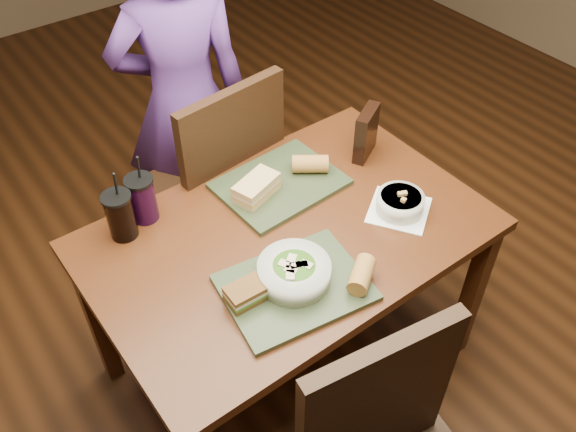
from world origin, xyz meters
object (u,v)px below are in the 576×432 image
object	(u,v)px
salad_bowl	(294,271)
sandwich_near	(246,293)
tray_far	(280,184)
cup_berry	(142,198)
chair_far	(222,179)
tray_near	(295,288)
dining_table	(288,250)
chip_bag	(366,133)
cup_cola	(120,215)
baguette_near	(362,275)
sandwich_far	(256,188)
baguette_far	(310,164)
diner	(184,102)
soup_bowl	(400,203)

from	to	relation	value
salad_bowl	sandwich_near	size ratio (longest dim) A/B	1.88
tray_far	cup_berry	size ratio (longest dim) A/B	1.62
chair_far	sandwich_near	size ratio (longest dim) A/B	9.01
tray_near	cup_berry	bearing A→B (deg)	110.92
dining_table	chair_far	xyz separation A→B (m)	(0.06, 0.52, -0.07)
dining_table	chip_bag	xyz separation A→B (m)	(0.48, 0.16, 0.19)
dining_table	cup_cola	world-z (taller)	cup_cola
dining_table	baguette_near	bearing A→B (deg)	-83.33
salad_bowl	baguette_near	distance (m)	0.20
sandwich_far	baguette_far	distance (m)	0.23
tray_near	baguette_far	world-z (taller)	baguette_far
cup_berry	chip_bag	distance (m)	0.84
tray_far	sandwich_far	size ratio (longest dim) A/B	2.29
tray_near	baguette_near	size ratio (longest dim) A/B	3.41
diner	chip_bag	xyz separation A→B (m)	(0.38, -0.69, 0.08)
diner	tray_near	world-z (taller)	diner
sandwich_near	chip_bag	distance (m)	0.82
sandwich_far	cup_berry	bearing A→B (deg)	157.06
baguette_far	cup_cola	bearing A→B (deg)	169.43
baguette_far	cup_cola	xyz separation A→B (m)	(-0.67, 0.13, 0.04)
chair_far	soup_bowl	distance (m)	0.76
chair_far	chip_bag	distance (m)	0.61
chair_far	diner	world-z (taller)	diner
tray_far	chip_bag	distance (m)	0.38
sandwich_far	cup_berry	xyz separation A→B (m)	(-0.35, 0.15, 0.03)
baguette_far	soup_bowl	bearing A→B (deg)	-69.45
diner	tray_near	size ratio (longest dim) A/B	3.67
chair_far	sandwich_near	bearing A→B (deg)	-116.08
tray_far	sandwich_near	bearing A→B (deg)	-136.88
tray_far	baguette_near	world-z (taller)	baguette_near
dining_table	cup_cola	size ratio (longest dim) A/B	5.00
tray_near	sandwich_near	xyz separation A→B (m)	(-0.14, 0.04, 0.04)
tray_far	sandwich_far	distance (m)	0.11
diner	cup_berry	size ratio (longest dim) A/B	5.95
baguette_far	tray_far	bearing A→B (deg)	172.87
sandwich_far	baguette_far	world-z (taller)	sandwich_far
sandwich_far	baguette_near	size ratio (longest dim) A/B	1.49
baguette_far	sandwich_near	bearing A→B (deg)	-145.75
sandwich_near	baguette_far	distance (m)	0.62
dining_table	chip_bag	world-z (taller)	chip_bag
diner	dining_table	bearing A→B (deg)	102.82
tray_far	tray_near	bearing A→B (deg)	-120.91
tray_far	baguette_far	xyz separation A→B (m)	(0.12, -0.02, 0.04)
diner	sandwich_near	size ratio (longest dim) A/B	13.14
chip_bag	sandwich_near	bearing A→B (deg)	174.42
sandwich_near	baguette_near	size ratio (longest dim) A/B	0.95
soup_bowl	sandwich_far	size ratio (longest dim) A/B	1.47
tray_far	cup_cola	bearing A→B (deg)	168.67
chair_far	baguette_near	xyz separation A→B (m)	(-0.02, -0.84, 0.21)
salad_bowl	cup_berry	distance (m)	0.58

